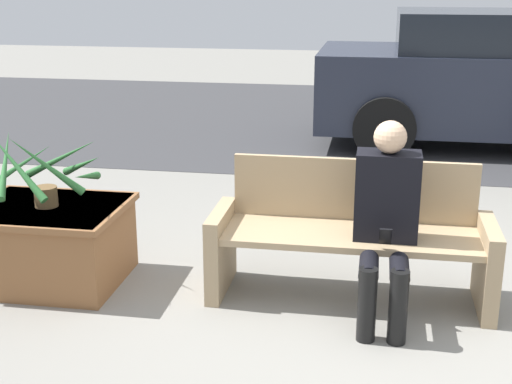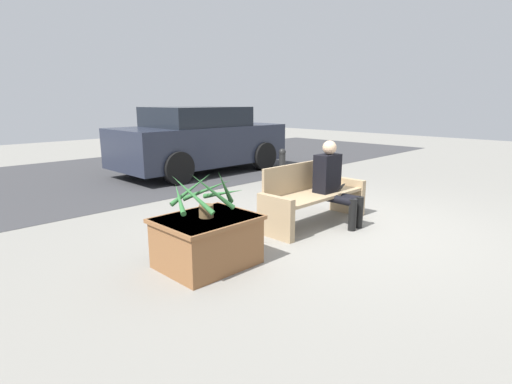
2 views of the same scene
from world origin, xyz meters
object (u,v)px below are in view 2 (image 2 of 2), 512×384
bench (312,196)px  planter_box (207,240)px  bollard_post (282,165)px  parked_car (200,140)px  potted_plant (205,196)px  person_seated (333,180)px

bench → planter_box: size_ratio=1.77×
bench → bollard_post: 2.83m
parked_car → bollard_post: 2.31m
potted_plant → parked_car: 5.62m
bench → person_seated: 0.36m
person_seated → planter_box: 2.16m
potted_plant → bollard_post: potted_plant is taller
planter_box → person_seated: bearing=-2.1°
bollard_post → person_seated: bearing=-124.8°
bench → potted_plant: bearing=-176.9°
person_seated → parked_car: parked_car is taller
planter_box → bollard_post: bollard_post is taller
planter_box → potted_plant: (0.00, 0.02, 0.46)m
person_seated → parked_car: size_ratio=0.28×
bollard_post → potted_plant: bearing=-149.1°
potted_plant → parked_car: (3.37, 4.50, 0.03)m
bench → person_seated: bearing=-45.2°
bench → parked_car: bearing=71.8°
bench → person_seated: person_seated is taller
planter_box → bollard_post: bearing=31.1°
parked_car → bollard_post: bearing=-79.9°
bench → potted_plant: 1.96m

